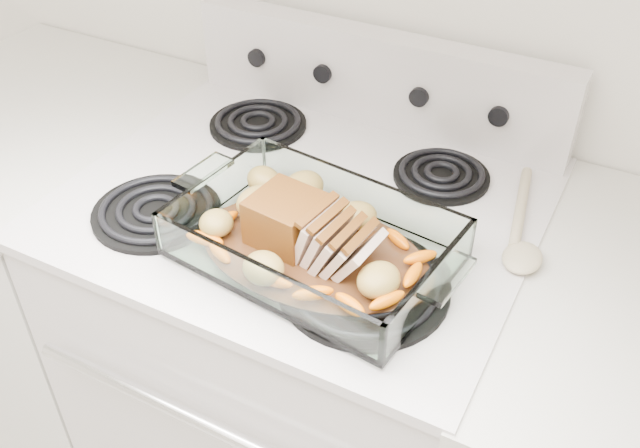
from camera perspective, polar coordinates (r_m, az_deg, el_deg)
The scene contains 6 objects.
electric_range at distance 1.53m, azimuth -1.06°, elevation -11.49°, with size 0.78×0.70×1.12m.
counter_left at distance 1.86m, azimuth -19.36°, elevation -3.83°, with size 0.58×0.68×0.93m.
baking_dish at distance 1.07m, azimuth -0.50°, elevation -1.75°, with size 0.40×0.26×0.08m.
pork_roast at distance 1.06m, azimuth -1.45°, elevation -0.37°, with size 0.20×0.10×0.08m.
roast_vegetables at distance 1.09m, azimuth 0.24°, elevation -0.22°, with size 0.37×0.20×0.05m.
wooden_spoon at distance 1.16m, azimuth 15.83°, elevation -0.83°, with size 0.09×0.27×0.02m.
Camera 1 is at (0.48, 0.80, 1.66)m, focal length 40.00 mm.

